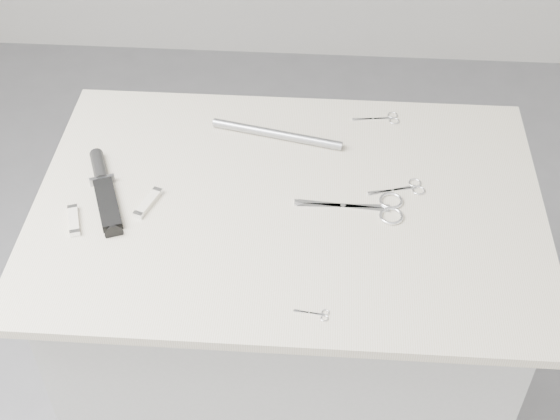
# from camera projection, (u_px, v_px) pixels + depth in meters

# --- Properties ---
(plinth) EXTENTS (0.90, 0.60, 0.90)m
(plinth) POSITION_uv_depth(u_px,v_px,m) (287.00, 346.00, 1.85)
(plinth) COLOR #B3B4B1
(plinth) RESTS_ON ground
(display_board) EXTENTS (1.00, 0.70, 0.02)m
(display_board) POSITION_uv_depth(u_px,v_px,m) (288.00, 205.00, 1.54)
(display_board) COLOR beige
(display_board) RESTS_ON plinth
(large_shears) EXTENTS (0.21, 0.09, 0.01)m
(large_shears) POSITION_uv_depth(u_px,v_px,m) (374.00, 207.00, 1.51)
(large_shears) COLOR white
(large_shears) RESTS_ON display_board
(embroidery_scissors_a) EXTENTS (0.12, 0.06, 0.00)m
(embroidery_scissors_a) POSITION_uv_depth(u_px,v_px,m) (406.00, 188.00, 1.56)
(embroidery_scissors_a) COLOR white
(embroidery_scissors_a) RESTS_ON display_board
(embroidery_scissors_b) EXTENTS (0.10, 0.04, 0.00)m
(embroidery_scissors_b) POSITION_uv_depth(u_px,v_px,m) (384.00, 118.00, 1.72)
(embroidery_scissors_b) COLOR white
(embroidery_scissors_b) RESTS_ON display_board
(tiny_scissors) EXTENTS (0.06, 0.03, 0.00)m
(tiny_scissors) POSITION_uv_depth(u_px,v_px,m) (317.00, 314.00, 1.32)
(tiny_scissors) COLOR white
(tiny_scissors) RESTS_ON display_board
(sheathed_knife) EXTENTS (0.12, 0.23, 0.03)m
(sheathed_knife) POSITION_uv_depth(u_px,v_px,m) (104.00, 186.00, 1.55)
(sheathed_knife) COLOR black
(sheathed_knife) RESTS_ON display_board
(pocket_knife_a) EXTENTS (0.04, 0.08, 0.01)m
(pocket_knife_a) POSITION_uv_depth(u_px,v_px,m) (74.00, 221.00, 1.48)
(pocket_knife_a) COLOR silver
(pocket_knife_a) RESTS_ON display_board
(pocket_knife_b) EXTENTS (0.05, 0.09, 0.01)m
(pocket_knife_b) POSITION_uv_depth(u_px,v_px,m) (148.00, 203.00, 1.52)
(pocket_knife_b) COLOR silver
(pocket_knife_b) RESTS_ON display_board
(metal_rail) EXTENTS (0.28, 0.08, 0.02)m
(metal_rail) POSITION_uv_depth(u_px,v_px,m) (277.00, 134.00, 1.67)
(metal_rail) COLOR #93969B
(metal_rail) RESTS_ON display_board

